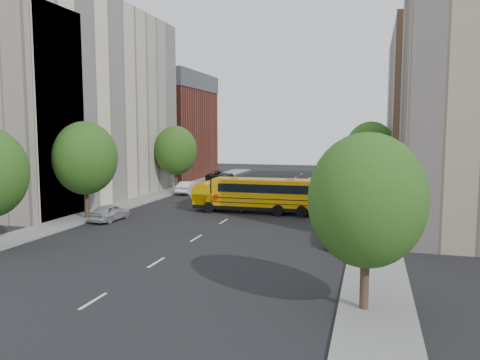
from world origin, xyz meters
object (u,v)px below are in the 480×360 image
at_px(street_tree_3, 367,200).
at_px(parked_car_5, 353,179).
at_px(parked_car_0, 110,212).
at_px(parked_car_2, 220,176).
at_px(street_tree_5, 371,150).
at_px(street_tree_4, 371,150).
at_px(safari_truck, 330,193).
at_px(parked_car_3, 344,232).
at_px(street_tree_2, 176,150).
at_px(parked_car_1, 189,187).
at_px(street_tree_1, 85,158).
at_px(school_bus, 254,193).

height_order(street_tree_3, parked_car_5, street_tree_3).
distance_m(parked_car_0, parked_car_2, 29.74).
distance_m(street_tree_5, parked_car_5, 4.59).
height_order(street_tree_4, safari_truck, street_tree_4).
bearing_deg(street_tree_4, street_tree_5, 90.00).
distance_m(parked_car_0, parked_car_5, 35.42).
xyz_separation_m(street_tree_5, parked_car_3, (-1.40, -32.72, -3.94)).
relative_size(street_tree_2, street_tree_5, 1.03).
xyz_separation_m(parked_car_1, parked_car_5, (17.60, 14.04, 0.01)).
bearing_deg(street_tree_3, street_tree_5, 90.00).
height_order(safari_truck, parked_car_3, safari_truck).
height_order(safari_truck, parked_car_0, safari_truck).
bearing_deg(street_tree_3, street_tree_4, 90.00).
distance_m(street_tree_4, parked_car_3, 21.21).
height_order(street_tree_2, parked_car_5, street_tree_2).
height_order(street_tree_1, school_bus, street_tree_1).
xyz_separation_m(street_tree_1, street_tree_3, (22.00, -14.00, -0.50)).
distance_m(street_tree_5, parked_car_3, 32.99).
bearing_deg(parked_car_0, school_bus, -143.60).
distance_m(street_tree_5, safari_truck, 20.12).
height_order(street_tree_5, parked_car_0, street_tree_5).
relative_size(street_tree_2, street_tree_3, 1.08).
xyz_separation_m(street_tree_2, street_tree_5, (22.00, 12.00, -0.12)).
relative_size(parked_car_0, parked_car_3, 0.76).
relative_size(street_tree_2, street_tree_4, 0.95).
height_order(street_tree_1, street_tree_2, street_tree_1).
bearing_deg(street_tree_3, parked_car_5, 92.83).
distance_m(street_tree_2, school_bus, 17.09).
xyz_separation_m(street_tree_2, parked_car_5, (19.80, 12.57, -4.11)).
distance_m(street_tree_1, safari_truck, 21.59).
bearing_deg(parked_car_0, street_tree_1, -1.81).
height_order(school_bus, parked_car_3, school_bus).
bearing_deg(parked_car_5, street_tree_1, -126.51).
distance_m(street_tree_2, parked_car_0, 18.77).
height_order(street_tree_1, street_tree_3, street_tree_1).
xyz_separation_m(school_bus, parked_car_3, (8.24, -9.34, -0.95)).
relative_size(street_tree_4, parked_car_2, 1.43).
height_order(street_tree_4, parked_car_2, street_tree_4).
bearing_deg(safari_truck, parked_car_2, 131.81).
xyz_separation_m(parked_car_1, parked_car_3, (18.40, -19.25, 0.05)).
height_order(street_tree_4, street_tree_5, street_tree_4).
xyz_separation_m(street_tree_4, street_tree_5, (-0.00, 12.00, -0.37)).
bearing_deg(parked_car_2, parked_car_1, 93.86).
bearing_deg(parked_car_5, street_tree_4, -83.65).
bearing_deg(street_tree_5, street_tree_2, -151.39).
relative_size(parked_car_2, parked_car_5, 1.30).
distance_m(street_tree_3, parked_car_0, 24.44).
relative_size(school_bus, parked_car_1, 2.53).
height_order(street_tree_3, parked_car_0, street_tree_3).
height_order(street_tree_2, street_tree_4, street_tree_4).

